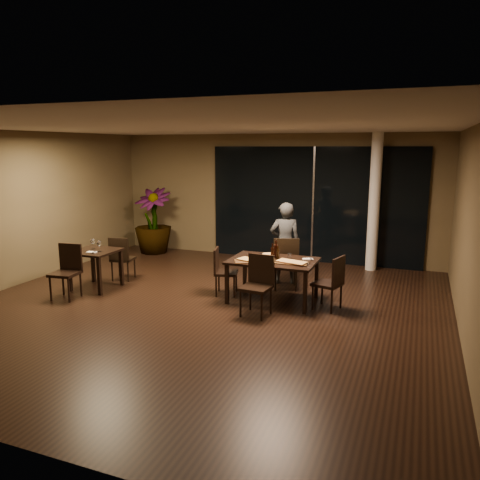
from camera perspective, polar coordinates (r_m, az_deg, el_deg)
name	(u,v)px	position (r m, az deg, el deg)	size (l,w,h in m)	color
ground	(202,308)	(8.05, -4.65, -8.26)	(8.00, 8.00, 0.00)	black
wall_back	(274,197)	(11.43, 4.14, 5.28)	(8.00, 0.10, 3.00)	brown
wall_left	(13,209)	(10.12, -25.95, 3.41)	(0.10, 8.00, 3.00)	brown
wall_right	(475,238)	(6.95, 26.76, 0.24)	(0.10, 8.00, 3.00)	brown
ceiling	(199,125)	(7.59, -5.02, 13.76)	(8.00, 8.00, 0.04)	silver
window_panel	(313,205)	(11.10, 8.94, 4.23)	(5.00, 0.06, 2.70)	black
column	(374,203)	(10.57, 16.04, 4.39)	(0.24, 0.24, 3.00)	silver
main_table	(273,264)	(8.21, 4.03, -2.92)	(1.50, 1.00, 0.75)	black
side_table	(95,257)	(9.37, -17.24, -1.96)	(0.80, 0.80, 0.75)	black
chair_main_far	(286,261)	(8.89, 5.61, -2.53)	(0.60, 0.60, 1.02)	black
chair_main_near	(258,282)	(7.60, 2.23, -5.09)	(0.49, 0.49, 0.98)	black
chair_main_left	(222,269)	(8.61, -2.20, -3.53)	(0.49, 0.49, 0.87)	black
chair_main_right	(332,280)	(7.93, 11.14, -4.84)	(0.53, 0.53, 0.92)	black
chair_side_far	(121,256)	(9.80, -14.27, -1.93)	(0.49, 0.49, 0.90)	black
chair_side_near	(67,268)	(8.99, -20.29, -3.23)	(0.50, 0.50, 0.97)	black
diner	(285,243)	(9.29, 5.51, -0.39)	(0.55, 0.37, 1.63)	#2D3032
potted_plant	(153,221)	(12.17, -10.56, 2.32)	(0.91, 0.91, 1.66)	#1F4818
pizza_board_left	(252,261)	(8.04, 1.44, -2.60)	(0.59, 0.29, 0.01)	#3F2714
pizza_board_right	(292,263)	(7.96, 6.32, -2.80)	(0.55, 0.28, 0.01)	#422B15
oblong_pizza_left	(252,260)	(8.04, 1.45, -2.48)	(0.48, 0.22, 0.02)	#6A1309
oblong_pizza_right	(292,262)	(7.96, 6.32, -2.69)	(0.48, 0.22, 0.02)	maroon
round_pizza	(269,255)	(8.54, 3.60, -1.80)	(0.27, 0.27, 0.01)	#B83214
bottle_a	(272,251)	(8.18, 3.98, -1.40)	(0.06, 0.06, 0.29)	black
bottle_b	(278,252)	(8.19, 4.64, -1.53)	(0.06, 0.06, 0.25)	black
bottle_c	(276,249)	(8.28, 4.41, -1.12)	(0.07, 0.07, 0.33)	black
tumbler_left	(261,256)	(8.29, 2.52, -1.95)	(0.07, 0.07, 0.08)	white
tumbler_right	(290,256)	(8.27, 6.07, -1.99)	(0.08, 0.08, 0.09)	white
napkin_near	(303,263)	(7.97, 7.71, -2.83)	(0.18, 0.10, 0.01)	white
napkin_far	(308,259)	(8.28, 8.27, -2.31)	(0.18, 0.10, 0.01)	white
wine_glass_a	(93,244)	(9.45, -17.50, -0.49)	(0.08, 0.08, 0.19)	white
wine_glass_b	(99,246)	(9.18, -16.79, -0.76)	(0.09, 0.09, 0.20)	white
side_napkin	(92,252)	(9.16, -17.63, -1.42)	(0.18, 0.11, 0.01)	silver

